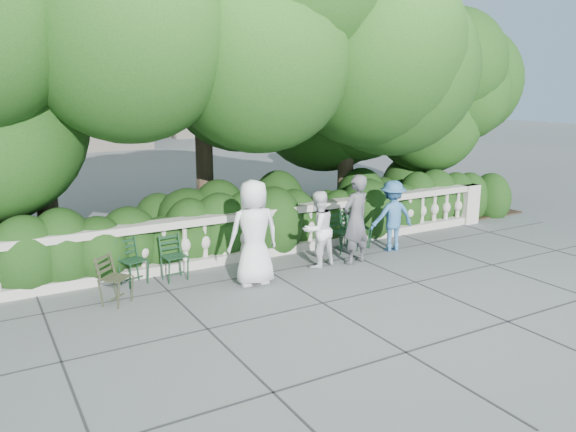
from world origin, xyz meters
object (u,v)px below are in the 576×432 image
person_older_blue (392,216)px  chair_e (363,250)px  chair_d (360,249)px  chair_f (357,248)px  chair_b (179,282)px  person_woman_grey (356,220)px  person_casual_man (318,229)px  chair_a (139,286)px  chair_c (346,253)px  chair_weathered (125,305)px  person_businessman (254,233)px

person_older_blue → chair_e: bearing=-23.0°
chair_d → chair_f: 0.08m
chair_b → person_woman_grey: size_ratio=0.47×
person_casual_man → person_older_blue: person_older_blue is taller
person_woman_grey → person_casual_man: bearing=-27.5°
person_woman_grey → person_older_blue: size_ratio=1.18×
chair_a → person_casual_man: person_casual_man is taller
chair_c → person_casual_man: bearing=-172.2°
chair_c → person_casual_man: person_casual_man is taller
chair_d → person_older_blue: 1.01m
chair_b → person_casual_man: size_ratio=0.56×
chair_weathered → person_businessman: size_ratio=0.45×
chair_e → chair_f: bearing=90.0°
chair_b → person_woman_grey: (3.42, -0.68, 0.89)m
person_woman_grey → person_casual_man: person_woman_grey is taller
person_businessman → person_casual_man: (1.51, 0.27, -0.19)m
chair_e → person_businessman: (-2.98, -0.73, 0.94)m
chair_a → person_older_blue: 5.39m
chair_f → person_casual_man: 1.75m
person_older_blue → chair_f: bearing=-34.7°
chair_a → person_older_blue: person_older_blue is taller
person_businessman → person_older_blue: (3.48, 0.41, -0.18)m
chair_e → person_older_blue: size_ratio=0.55×
chair_weathered → person_casual_man: person_casual_man is taller
chair_a → chair_f: bearing=-17.3°
chair_b → person_businessman: person_businessman is taller
person_woman_grey → person_older_blue: 1.27m
chair_weathered → person_older_blue: bearing=-37.8°
chair_weathered → person_businessman: (2.27, -0.13, 0.94)m
chair_f → chair_weathered: size_ratio=1.00×
person_casual_man → chair_weathered: bearing=-7.8°
chair_b → person_woman_grey: 3.60m
chair_a → person_woman_grey: 4.27m
chair_a → person_casual_man: (3.34, -0.61, 0.75)m
chair_e → person_casual_man: 1.71m
chair_b → chair_e: bearing=-4.9°
chair_b → chair_d: 4.13m
person_casual_man → chair_c: bearing=-166.5°
chair_a → person_woman_grey: bearing=-28.9°
chair_c → person_businessman: 2.78m
person_businessman → person_woman_grey: bearing=-173.4°
chair_f → chair_a: bearing=177.1°
person_older_blue → person_businessman: bearing=15.8°
chair_a → chair_b: size_ratio=1.00×
chair_b → person_businessman: (1.15, -0.76, 0.94)m
chair_d → person_casual_man: person_casual_man is taller
chair_c → person_older_blue: person_older_blue is taller
person_older_blue → chair_d: bearing=-31.1°
person_casual_man → person_older_blue: (1.97, 0.14, 0.01)m
chair_a → chair_b: same height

